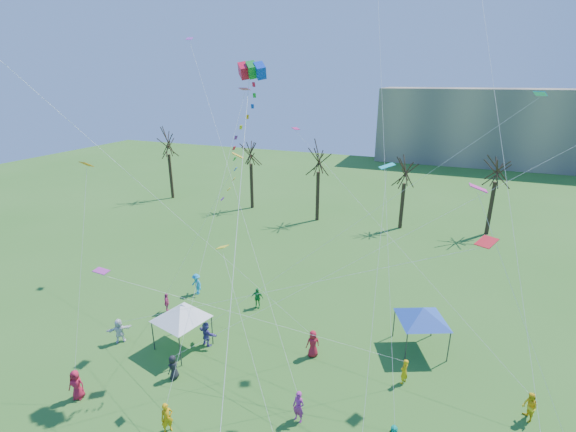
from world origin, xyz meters
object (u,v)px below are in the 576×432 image
at_px(distant_building, 535,128).
at_px(canopy_tent_blue, 423,314).
at_px(canopy_tent_white, 181,313).
at_px(big_box_kite, 243,147).

bearing_deg(distant_building, canopy_tent_blue, -102.80).
bearing_deg(canopy_tent_white, big_box_kite, 14.00).
xyz_separation_m(distant_building, canopy_tent_blue, (-15.73, -69.26, -4.86)).
xyz_separation_m(distant_building, canopy_tent_white, (-30.31, -74.92, -4.87)).
relative_size(distant_building, canopy_tent_white, 14.93).
xyz_separation_m(distant_building, big_box_kite, (-25.92, -73.82, 5.98)).
xyz_separation_m(big_box_kite, canopy_tent_blue, (10.19, 4.57, -10.85)).
height_order(distant_building, canopy_tent_blue, distant_building).
xyz_separation_m(canopy_tent_white, canopy_tent_blue, (14.58, 5.66, 0.01)).
distance_m(canopy_tent_white, canopy_tent_blue, 15.64).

